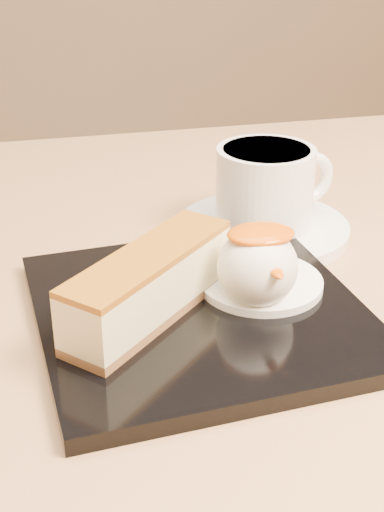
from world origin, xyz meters
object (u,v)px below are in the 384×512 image
object	(u,v)px
dessert_plate	(199,312)
coffee_cup	(267,185)
saucer	(263,228)
cheesecake	(150,284)
table	(245,438)
ice_cream_scoop	(257,267)

from	to	relation	value
dessert_plate	coffee_cup	world-z (taller)	coffee_cup
saucer	coffee_cup	size ratio (longest dim) A/B	1.35
saucer	cheesecake	bearing A→B (deg)	-133.77
coffee_cup	cheesecake	bearing A→B (deg)	-146.90
table	saucer	size ratio (longest dim) A/B	5.33
ice_cream_scoop	dessert_plate	bearing A→B (deg)	172.87
cheesecake	saucer	size ratio (longest dim) A/B	0.88
saucer	coffee_cup	bearing A→B (deg)	12.76
cheesecake	ice_cream_scoop	size ratio (longest dim) A/B	2.37
table	ice_cream_scoop	xyz separation A→B (m)	(-0.01, -0.05, 0.19)
cheesecake	ice_cream_scoop	world-z (taller)	ice_cream_scoop
coffee_cup	dessert_plate	bearing A→B (deg)	-138.83
cheesecake	coffee_cup	xyz separation A→B (m)	(0.13, 0.13, 0.01)
table	dessert_plate	xyz separation A→B (m)	(-0.05, -0.04, 0.16)
saucer	coffee_cup	xyz separation A→B (m)	(0.00, 0.00, 0.04)
ice_cream_scoop	coffee_cup	xyz separation A→B (m)	(0.05, 0.13, 0.01)
table	coffee_cup	xyz separation A→B (m)	(0.04, 0.08, 0.20)
table	coffee_cup	size ratio (longest dim) A/B	7.20
dessert_plate	saucer	distance (m)	0.15
dessert_plate	cheesecake	xyz separation A→B (m)	(-0.04, -0.00, 0.03)
ice_cream_scoop	coffee_cup	distance (m)	0.14
ice_cream_scoop	coffee_cup	bearing A→B (deg)	68.63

